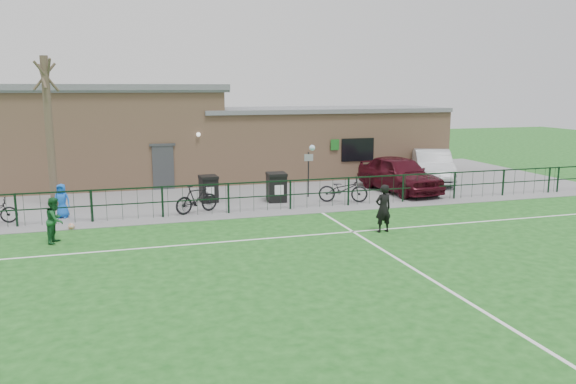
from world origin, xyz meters
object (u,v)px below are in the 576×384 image
object	(u,v)px
bicycle_d	(197,199)
ball_ground	(71,226)
wheelie_bin_right	(276,188)
bare_tree	(50,135)
sign_post	(308,175)
car_maroon	(399,174)
bicycle_e	(343,189)
wheelie_bin_left	(209,190)
car_silver	(432,166)
outfield_player	(55,220)
spectator_child	(62,201)

from	to	relation	value
bicycle_d	ball_ground	xyz separation A→B (m)	(-4.48, -1.30, -0.45)
wheelie_bin_right	bare_tree	bearing A→B (deg)	178.90
sign_post	car_maroon	bearing A→B (deg)	-0.05
wheelie_bin_right	car_maroon	xyz separation A→B (m)	(6.08, 0.55, 0.27)
bicycle_d	bicycle_e	size ratio (longest dim) A/B	0.88
wheelie_bin_left	sign_post	size ratio (longest dim) A/B	0.52
bare_tree	car_silver	xyz separation A→B (m)	(17.86, 1.65, -2.16)
ball_ground	outfield_player	bearing A→B (deg)	-101.49
car_silver	bicycle_e	size ratio (longest dim) A/B	2.41
bicycle_d	bicycle_e	distance (m)	6.23
car_silver	bicycle_d	size ratio (longest dim) A/B	2.74
car_maroon	car_silver	distance (m)	3.51
bicycle_d	ball_ground	distance (m)	4.69
bare_tree	car_maroon	size ratio (longest dim) A/B	1.22
spectator_child	ball_ground	bearing A→B (deg)	-60.66
outfield_player	ball_ground	size ratio (longest dim) A/B	6.40
car_maroon	outfield_player	world-z (taller)	car_maroon
bicycle_e	car_silver	bearing A→B (deg)	-41.27
wheelie_bin_left	bicycle_e	world-z (taller)	bicycle_e
wheelie_bin_right	car_maroon	distance (m)	6.11
car_silver	spectator_child	distance (m)	17.74
wheelie_bin_left	bicycle_d	world-z (taller)	bicycle_d
outfield_player	wheelie_bin_left	bearing A→B (deg)	-34.61
car_maroon	ball_ground	bearing A→B (deg)	-174.69
sign_post	ball_ground	xyz separation A→B (m)	(-9.65, -3.12, -0.91)
wheelie_bin_left	ball_ground	distance (m)	6.21
bicycle_d	bicycle_e	bearing A→B (deg)	-109.60
car_maroon	spectator_child	distance (m)	14.60
bicycle_e	spectator_child	size ratio (longest dim) A/B	1.62
wheelie_bin_left	sign_post	xyz separation A→B (m)	(4.40, -0.18, 0.48)
wheelie_bin_left	outfield_player	xyz separation A→B (m)	(-5.57, -4.90, 0.19)
ball_ground	wheelie_bin_right	bearing A→B (deg)	17.75
car_maroon	outfield_player	bearing A→B (deg)	-169.07
sign_post	car_silver	world-z (taller)	sign_post
sign_post	car_silver	xyz separation A→B (m)	(7.37, 1.97, -0.18)
sign_post	bicycle_d	xyz separation A→B (m)	(-5.17, -1.82, -0.45)
sign_post	car_silver	distance (m)	7.63
bare_tree	spectator_child	xyz separation A→B (m)	(0.41, -1.52, -2.34)
bare_tree	bicycle_e	size ratio (longest dim) A/B	2.90
car_silver	bicycle_d	xyz separation A→B (m)	(-12.54, -3.78, -0.27)
wheelie_bin_left	ball_ground	xyz separation A→B (m)	(-5.25, -3.30, -0.43)
bare_tree	outfield_player	distance (m)	5.55
bicycle_e	bare_tree	bearing A→B (deg)	100.98
wheelie_bin_right	outfield_player	distance (m)	9.34
car_silver	ball_ground	size ratio (longest dim) A/B	22.06
wheelie_bin_left	spectator_child	world-z (taller)	spectator_child
spectator_child	outfield_player	bearing A→B (deg)	-71.64
wheelie_bin_left	wheelie_bin_right	world-z (taller)	wheelie_bin_right
wheelie_bin_right	bicycle_e	distance (m)	2.83
wheelie_bin_left	outfield_player	world-z (taller)	outfield_player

